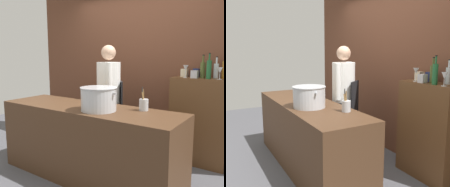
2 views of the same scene
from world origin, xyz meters
TOP-DOWN VIEW (x-y plane):
  - ground_plane at (0.00, 0.00)m, footprint 8.00×8.00m
  - brick_back_panel at (0.00, 1.40)m, footprint 4.40×0.10m
  - prep_counter at (0.00, 0.00)m, footprint 2.36×0.70m
  - bar_cabinet at (1.01, 1.19)m, footprint 0.76×0.32m
  - chef at (-0.13, 0.64)m, footprint 0.42×0.45m
  - stockpot_large at (0.24, -0.07)m, footprint 0.47×0.41m
  - utensil_crock at (0.65, 0.21)m, footprint 0.10×0.10m
  - butter_jar at (-0.10, 0.20)m, footprint 0.08×0.08m
  - wine_bottle_clear at (1.18, 1.27)m, footprint 0.06×0.06m
  - wine_bottle_olive at (1.03, 1.18)m, footprint 0.07×0.07m
  - wine_bottle_green at (1.12, 1.11)m, footprint 0.06×0.06m
  - wine_glass_wide at (1.26, 1.09)m, footprint 0.07×0.07m
  - wine_glass_short at (0.81, 1.13)m, footprint 0.07×0.07m
  - spice_tin_silver at (0.94, 1.11)m, footprint 0.09×0.09m
  - spice_tin_cream at (0.76, 1.26)m, footprint 0.09×0.09m
  - spice_tin_navy at (0.92, 1.26)m, footprint 0.08×0.08m

SIDE VIEW (x-z plane):
  - ground_plane at x=0.00m, z-range 0.00..0.00m
  - prep_counter at x=0.00m, z-range 0.00..0.90m
  - bar_cabinet at x=1.01m, z-range 0.00..1.21m
  - butter_jar at x=-0.10m, z-range 0.90..0.97m
  - chef at x=-0.13m, z-range 0.13..1.79m
  - utensil_crock at x=0.65m, z-range 0.84..1.10m
  - stockpot_large at x=0.24m, z-range 0.90..1.16m
  - spice_tin_silver at x=0.94m, z-range 1.21..1.32m
  - spice_tin_cream at x=0.76m, z-range 1.21..1.33m
  - spice_tin_navy at x=0.92m, z-range 1.21..1.33m
  - wine_bottle_clear at x=1.18m, z-range 1.17..1.46m
  - wine_glass_wide at x=1.26m, z-range 1.24..1.40m
  - wine_bottle_olive at x=1.03m, z-range 1.17..1.48m
  - wine_glass_short at x=0.81m, z-range 1.25..1.42m
  - wine_bottle_green at x=1.12m, z-range 1.17..1.51m
  - brick_back_panel at x=0.00m, z-range 0.00..3.00m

